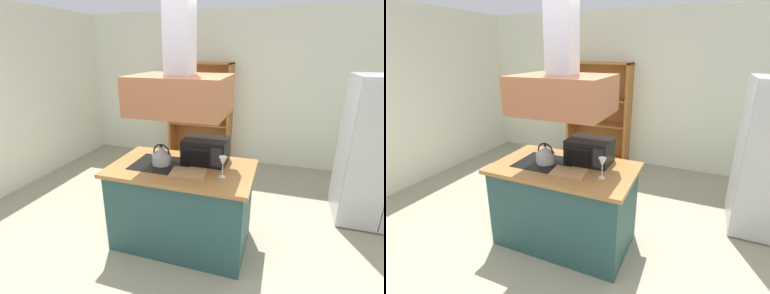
# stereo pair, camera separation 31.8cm
# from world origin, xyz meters

# --- Properties ---
(ground_plane) EXTENTS (7.80, 7.80, 0.00)m
(ground_plane) POSITION_xyz_m (0.00, 0.00, 0.00)
(ground_plane) COLOR gray
(wall_back) EXTENTS (6.00, 0.12, 2.70)m
(wall_back) POSITION_xyz_m (0.00, 3.00, 1.35)
(wall_back) COLOR silver
(wall_back) RESTS_ON ground
(kitchen_island) EXTENTS (1.48, 0.89, 0.90)m
(kitchen_island) POSITION_xyz_m (-0.11, 0.31, 0.45)
(kitchen_island) COLOR #284C4A
(kitchen_island) RESTS_ON ground
(range_hood) EXTENTS (0.90, 0.70, 1.24)m
(range_hood) POSITION_xyz_m (-0.11, 0.31, 1.75)
(range_hood) COLOR #A25D3A
(dish_cabinet) EXTENTS (1.15, 0.40, 1.84)m
(dish_cabinet) POSITION_xyz_m (-0.63, 2.78, 0.81)
(dish_cabinet) COLOR #A86129
(dish_cabinet) RESTS_ON ground
(kettle) EXTENTS (0.20, 0.20, 0.22)m
(kettle) POSITION_xyz_m (-0.33, 0.31, 0.99)
(kettle) COLOR #B8C0BB
(kettle) RESTS_ON kitchen_island
(cutting_board) EXTENTS (0.36, 0.27, 0.02)m
(cutting_board) POSITION_xyz_m (0.01, 0.17, 0.91)
(cutting_board) COLOR tan
(cutting_board) RESTS_ON kitchen_island
(microwave) EXTENTS (0.46, 0.35, 0.26)m
(microwave) POSITION_xyz_m (0.09, 0.52, 1.03)
(microwave) COLOR black
(microwave) RESTS_ON kitchen_island
(wine_glass_on_counter) EXTENTS (0.08, 0.08, 0.21)m
(wine_glass_on_counter) POSITION_xyz_m (0.34, 0.20, 1.05)
(wine_glass_on_counter) COLOR silver
(wine_glass_on_counter) RESTS_ON kitchen_island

